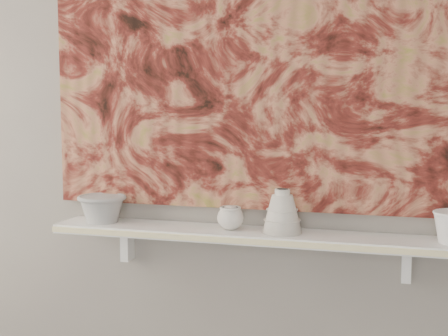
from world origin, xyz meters
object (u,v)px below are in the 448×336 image
(bowl_grey, at_px, (102,208))
(cup_cream, at_px, (230,218))
(shelf, at_px, (254,235))
(bell_vessel, at_px, (282,211))
(painting, at_px, (261,47))

(bowl_grey, height_order, cup_cream, bowl_grey)
(shelf, relative_size, bell_vessel, 9.63)
(shelf, distance_m, bowl_grey, 0.56)
(painting, height_order, bell_vessel, painting)
(bell_vessel, bearing_deg, shelf, 180.00)
(painting, relative_size, cup_cream, 16.81)
(shelf, bearing_deg, bell_vessel, 0.00)
(shelf, xyz_separation_m, bowl_grey, (-0.56, 0.00, 0.06))
(shelf, distance_m, painting, 0.63)
(shelf, xyz_separation_m, painting, (0.00, 0.08, 0.62))
(painting, bearing_deg, cup_cream, -135.51)
(shelf, height_order, bell_vessel, bell_vessel)
(bowl_grey, xyz_separation_m, bell_vessel, (0.65, 0.00, 0.02))
(bowl_grey, distance_m, cup_cream, 0.47)
(cup_cream, bearing_deg, bowl_grey, 180.00)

